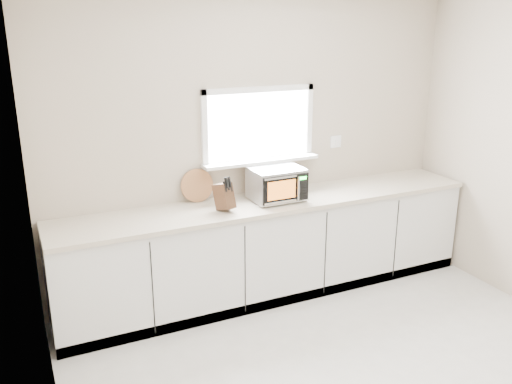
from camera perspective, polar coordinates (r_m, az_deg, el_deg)
back_wall at (r=5.01m, az=0.19°, el=4.96°), size 4.00×0.17×2.70m
cabinets at (r=5.05m, az=1.62°, el=-6.00°), size 3.92×0.60×0.88m
countertop at (r=4.87m, az=1.72°, el=-1.07°), size 3.92×0.64×0.04m
microwave at (r=4.82m, az=2.21°, el=0.89°), size 0.46×0.39×0.30m
knife_block at (r=4.56m, az=-3.37°, el=-0.42°), size 0.16×0.23×0.30m
cutting_board at (r=4.81m, az=-6.22°, el=0.69°), size 0.30×0.07×0.30m
coffee_grinder at (r=5.00m, az=4.02°, el=0.74°), size 0.12×0.12×0.19m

